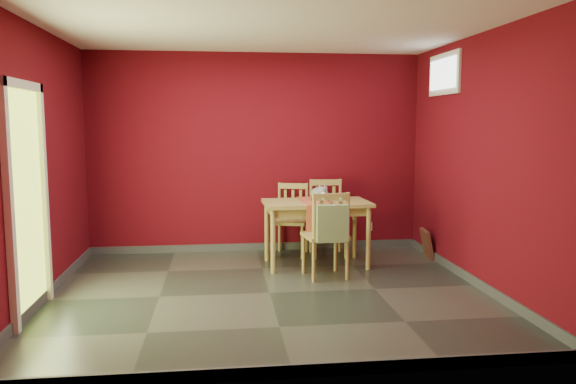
{
  "coord_description": "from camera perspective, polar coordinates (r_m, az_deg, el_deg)",
  "views": [
    {
      "loc": [
        -0.49,
        -5.65,
        1.75
      ],
      "look_at": [
        0.25,
        0.45,
        1.0
      ],
      "focal_mm": 35.0,
      "sensor_mm": 36.0,
      "label": 1
    }
  ],
  "objects": [
    {
      "name": "cat",
      "position": [
        6.95,
        3.22,
        0.06
      ],
      "size": [
        0.33,
        0.5,
        0.23
      ],
      "primitive_type": null,
      "rotation": [
        0.0,
        0.0,
        -0.22
      ],
      "color": "slate",
      "rests_on": "table_runner"
    },
    {
      "name": "window",
      "position": [
        7.21,
        15.56,
        11.48
      ],
      "size": [
        0.05,
        0.9,
        0.5
      ],
      "color": "white",
      "rests_on": "room_shell"
    },
    {
      "name": "chair_near",
      "position": [
        6.4,
        3.93,
        -4.25
      ],
      "size": [
        0.52,
        0.52,
        0.99
      ],
      "color": "#A7944E",
      "rests_on": "ground"
    },
    {
      "name": "chair_far_left",
      "position": [
        7.54,
        0.32,
        -2.7
      ],
      "size": [
        0.56,
        0.56,
        0.95
      ],
      "color": "#A7944E",
      "rests_on": "ground"
    },
    {
      "name": "ground",
      "position": [
        5.94,
        -1.9,
        -10.19
      ],
      "size": [
        4.5,
        4.5,
        0.0
      ],
      "primitive_type": "plane",
      "color": "#2D342D",
      "rests_on": "ground"
    },
    {
      "name": "tote_bag",
      "position": [
        6.15,
        4.53,
        -3.18
      ],
      "size": [
        0.35,
        0.2,
        0.48
      ],
      "color": "#76925D",
      "rests_on": "chair_near"
    },
    {
      "name": "picture_frame",
      "position": [
        7.61,
        13.92,
        -5.11
      ],
      "size": [
        0.17,
        0.38,
        0.37
      ],
      "color": "brown",
      "rests_on": "ground"
    },
    {
      "name": "dining_table",
      "position": [
        6.92,
        2.89,
        -1.76
      ],
      "size": [
        1.31,
        0.79,
        0.8
      ],
      "color": "#A7944E",
      "rests_on": "ground"
    },
    {
      "name": "doorway",
      "position": [
        5.57,
        -25.06,
        -0.15
      ],
      "size": [
        0.06,
        1.01,
        2.13
      ],
      "color": "#B7D838",
      "rests_on": "ground"
    },
    {
      "name": "table_runner",
      "position": [
        6.79,
        3.07,
        -1.58
      ],
      "size": [
        0.39,
        0.78,
        0.39
      ],
      "color": "#BE5432",
      "rests_on": "dining_table"
    },
    {
      "name": "chair_far_right",
      "position": [
        7.51,
        4.03,
        -2.53
      ],
      "size": [
        0.48,
        0.48,
        1.01
      ],
      "color": "#A7944E",
      "rests_on": "ground"
    },
    {
      "name": "outlet_plate",
      "position": [
        8.05,
        8.26,
        -3.49
      ],
      "size": [
        0.08,
        0.02,
        0.12
      ],
      "primitive_type": "cube",
      "color": "silver",
      "rests_on": "room_shell"
    },
    {
      "name": "room_shell",
      "position": [
        5.92,
        -1.91,
        -9.73
      ],
      "size": [
        4.5,
        4.5,
        4.5
      ],
      "color": "#570912",
      "rests_on": "ground"
    }
  ]
}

